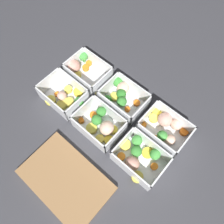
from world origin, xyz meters
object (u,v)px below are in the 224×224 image
object	(u,v)px
container_near_center	(122,96)
container_far_right	(66,96)
container_near_left	(166,127)
container_near_right	(84,70)
container_far_center	(101,125)
container_far_left	(139,157)

from	to	relation	value
container_near_center	container_far_right	bearing A→B (deg)	41.65
container_near_center	container_far_right	distance (m)	0.21
container_near_left	container_near_right	xyz separation A→B (m)	(0.38, 0.01, 0.00)
container_near_center	container_near_right	world-z (taller)	same
container_far_center	container_far_left	bearing A→B (deg)	179.12
container_near_left	container_far_center	xyz separation A→B (m)	(0.17, 0.14, 0.00)
container_near_left	container_near_center	distance (m)	0.20
container_far_center	container_far_right	xyz separation A→B (m)	(0.18, 0.00, -0.00)
container_near_center	container_near_right	bearing A→B (deg)	2.59
container_far_left	container_far_center	xyz separation A→B (m)	(0.17, -0.00, 0.00)
container_far_left	container_near_left	bearing A→B (deg)	-91.99
container_near_right	container_near_center	bearing A→B (deg)	-177.41
container_near_center	container_near_right	distance (m)	0.19
container_far_center	container_near_right	bearing A→B (deg)	-31.42
container_near_left	container_far_right	xyz separation A→B (m)	(0.35, 0.14, -0.00)
container_near_center	container_far_center	xyz separation A→B (m)	(-0.02, 0.14, -0.00)
container_near_left	container_near_right	distance (m)	0.38
container_near_left	container_far_left	distance (m)	0.14
container_near_right	container_near_left	bearing A→B (deg)	-177.99
container_near_right	container_far_center	size ratio (longest dim) A/B	1.20
container_near_right	container_far_center	distance (m)	0.24
container_far_left	container_far_center	size ratio (longest dim) A/B	1.10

